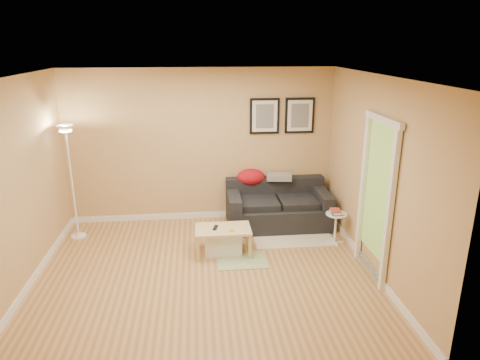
{
  "coord_description": "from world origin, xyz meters",
  "views": [
    {
      "loc": [
        -0.07,
        -5.15,
        2.99
      ],
      "look_at": [
        0.55,
        0.85,
        1.05
      ],
      "focal_mm": 32.27,
      "sensor_mm": 36.0,
      "label": 1
    }
  ],
  "objects_px": {
    "coffee_table": "(223,241)",
    "side_table": "(335,228)",
    "floor_lamp": "(72,186)",
    "sofa": "(278,205)",
    "book_stack": "(336,212)",
    "storage_bin": "(223,242)"
  },
  "relations": [
    {
      "from": "coffee_table",
      "to": "book_stack",
      "type": "relative_size",
      "value": 3.76
    },
    {
      "from": "coffee_table",
      "to": "storage_bin",
      "type": "height_order",
      "value": "coffee_table"
    },
    {
      "from": "storage_bin",
      "to": "side_table",
      "type": "relative_size",
      "value": 1.13
    },
    {
      "from": "storage_bin",
      "to": "book_stack",
      "type": "height_order",
      "value": "book_stack"
    },
    {
      "from": "sofa",
      "to": "floor_lamp",
      "type": "xyz_separation_m",
      "value": [
        -3.26,
        -0.14,
        0.49
      ]
    },
    {
      "from": "sofa",
      "to": "book_stack",
      "type": "xyz_separation_m",
      "value": [
        0.75,
        -0.77,
        0.15
      ]
    },
    {
      "from": "sofa",
      "to": "storage_bin",
      "type": "distance_m",
      "value": 1.35
    },
    {
      "from": "sofa",
      "to": "book_stack",
      "type": "height_order",
      "value": "sofa"
    },
    {
      "from": "coffee_table",
      "to": "side_table",
      "type": "xyz_separation_m",
      "value": [
        1.75,
        0.17,
        0.04
      ]
    },
    {
      "from": "storage_bin",
      "to": "book_stack",
      "type": "bearing_deg",
      "value": 4.18
    },
    {
      "from": "storage_bin",
      "to": "side_table",
      "type": "height_order",
      "value": "side_table"
    },
    {
      "from": "book_stack",
      "to": "sofa",
      "type": "bearing_deg",
      "value": 137.92
    },
    {
      "from": "sofa",
      "to": "book_stack",
      "type": "distance_m",
      "value": 1.08
    },
    {
      "from": "side_table",
      "to": "book_stack",
      "type": "distance_m",
      "value": 0.28
    },
    {
      "from": "book_stack",
      "to": "floor_lamp",
      "type": "height_order",
      "value": "floor_lamp"
    },
    {
      "from": "storage_bin",
      "to": "side_table",
      "type": "xyz_separation_m",
      "value": [
        1.75,
        0.13,
        0.07
      ]
    },
    {
      "from": "side_table",
      "to": "floor_lamp",
      "type": "bearing_deg",
      "value": 171.18
    },
    {
      "from": "storage_bin",
      "to": "book_stack",
      "type": "distance_m",
      "value": 1.78
    },
    {
      "from": "storage_bin",
      "to": "floor_lamp",
      "type": "xyz_separation_m",
      "value": [
        -2.27,
        0.76,
        0.69
      ]
    },
    {
      "from": "sofa",
      "to": "floor_lamp",
      "type": "bearing_deg",
      "value": -177.53
    },
    {
      "from": "coffee_table",
      "to": "floor_lamp",
      "type": "xyz_separation_m",
      "value": [
        -2.27,
        0.79,
        0.66
      ]
    },
    {
      "from": "sofa",
      "to": "storage_bin",
      "type": "xyz_separation_m",
      "value": [
        -0.99,
        -0.9,
        -0.2
      ]
    }
  ]
}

